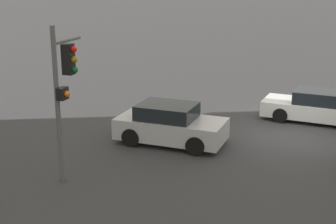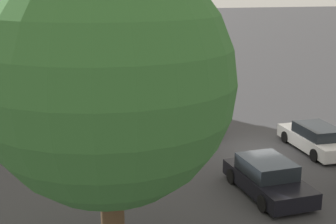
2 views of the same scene
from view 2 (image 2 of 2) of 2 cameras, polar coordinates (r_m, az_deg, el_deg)
ground_plane at (r=23.91m, az=11.84°, el=-4.62°), size 300.00×300.00×0.00m
street_tree at (r=11.81m, az=-7.32°, el=3.80°), size 6.46×6.46×8.88m
traffic_signal at (r=26.34m, az=-6.43°, el=4.18°), size 0.63×1.68×4.58m
crossing_car_0 at (r=24.35m, az=17.56°, el=-3.10°), size 4.62×2.05×1.32m
crossing_car_1 at (r=18.95m, az=12.03°, el=-7.85°), size 4.31×2.09×1.38m
crossing_car_2 at (r=26.27m, az=2.86°, el=-0.93°), size 3.93×1.96×1.45m
parked_car_0 at (r=31.00m, az=-14.35°, el=1.09°), size 2.02×3.92×1.46m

